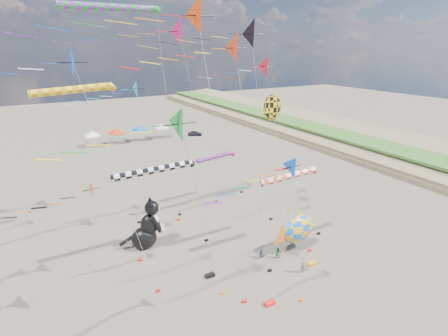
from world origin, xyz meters
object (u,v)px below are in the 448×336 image
object	(u,v)px
cat_inflatable	(146,223)
child_blue	(261,253)
fish_inflatable	(297,229)
child_green	(278,253)
parked_car	(195,133)
person_adult	(303,264)

from	to	relation	value
cat_inflatable	child_blue	xyz separation A→B (m)	(9.10, -7.66, -2.23)
fish_inflatable	child_green	distance (m)	3.09
cat_inflatable	child_blue	distance (m)	12.10
cat_inflatable	parked_car	size ratio (longest dim) A/B	1.59
child_green	child_blue	world-z (taller)	child_green
child_green	parked_car	distance (m)	51.63
person_adult	parked_car	bearing A→B (deg)	65.65
cat_inflatable	child_blue	world-z (taller)	cat_inflatable
fish_inflatable	child_blue	xyz separation A→B (m)	(-3.94, 0.51, -1.88)
person_adult	fish_inflatable	bearing A→B (deg)	49.37
person_adult	child_green	distance (m)	3.00
fish_inflatable	parked_car	size ratio (longest dim) A/B	1.68
cat_inflatable	person_adult	world-z (taller)	cat_inflatable
cat_inflatable	child_green	distance (m)	13.73
person_adult	child_blue	bearing A→B (deg)	106.85
fish_inflatable	child_blue	bearing A→B (deg)	172.64
fish_inflatable	child_green	world-z (taller)	fish_inflatable
fish_inflatable	person_adult	size ratio (longest dim) A/B	3.22
person_adult	parked_car	xyz separation A→B (m)	(13.52, 52.62, -0.31)
person_adult	child_blue	xyz separation A→B (m)	(-1.95, 3.86, -0.42)
cat_inflatable	fish_inflatable	xyz separation A→B (m)	(13.04, -8.16, -0.35)
fish_inflatable	child_blue	distance (m)	4.39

